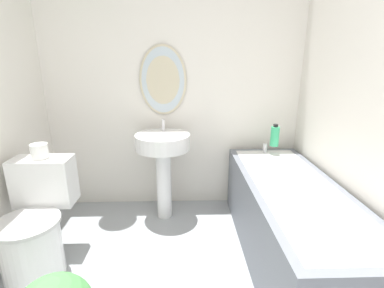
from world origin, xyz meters
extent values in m
cube|color=silver|center=(0.00, 2.36, 1.20)|extent=(2.39, 0.06, 2.40)
ellipsoid|color=beige|center=(-0.09, 2.32, 1.18)|extent=(0.41, 0.02, 0.60)
ellipsoid|color=silver|center=(-0.09, 2.31, 1.18)|extent=(0.37, 0.01, 0.56)
cylinder|color=white|center=(-0.88, 1.35, 0.19)|extent=(0.36, 0.36, 0.38)
cylinder|color=silver|center=(-0.88, 1.35, 0.39)|extent=(0.39, 0.39, 0.02)
cube|color=white|center=(-0.88, 1.62, 0.55)|extent=(0.39, 0.20, 0.33)
cylinder|color=white|center=(-0.09, 2.06, 0.32)|extent=(0.13, 0.13, 0.63)
cylinder|color=white|center=(-0.09, 2.06, 0.70)|extent=(0.46, 0.46, 0.13)
cylinder|color=silver|center=(-0.09, 2.19, 0.81)|extent=(0.02, 0.02, 0.10)
cube|color=slate|center=(0.81, 1.48, 0.28)|extent=(0.60, 1.60, 0.55)
cube|color=white|center=(0.81, 1.48, 0.54)|extent=(0.50, 1.50, 0.04)
cylinder|color=silver|center=(0.81, 2.18, 0.59)|extent=(0.04, 0.04, 0.08)
cylinder|color=#38B275|center=(0.87, 2.12, 0.72)|extent=(0.07, 0.07, 0.17)
cylinder|color=black|center=(0.87, 2.12, 0.81)|extent=(0.04, 0.04, 0.02)
cylinder|color=white|center=(-0.88, 1.62, 0.77)|extent=(0.11, 0.11, 0.10)
camera|label=1|loc=(0.09, -0.17, 1.35)|focal=26.00mm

